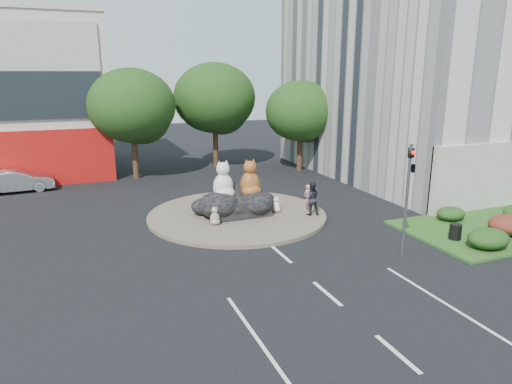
% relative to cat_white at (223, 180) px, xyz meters
% --- Properties ---
extents(ground, '(120.00, 120.00, 0.00)m').
position_rel_cat_white_xyz_m(ground, '(0.78, -10.04, -2.20)').
color(ground, black).
rests_on(ground, ground).
extents(roundabout_island, '(10.00, 10.00, 0.20)m').
position_rel_cat_white_xyz_m(roundabout_island, '(0.78, -0.04, -2.10)').
color(roundabout_island, brown).
rests_on(roundabout_island, ground).
extents(rock_plinth, '(3.20, 2.60, 0.90)m').
position_rel_cat_white_xyz_m(rock_plinth, '(0.78, -0.04, -1.55)').
color(rock_plinth, black).
rests_on(rock_plinth, roundabout_island).
extents(grass_verge, '(10.00, 6.00, 0.12)m').
position_rel_cat_white_xyz_m(grass_verge, '(12.78, -7.04, -2.14)').
color(grass_verge, '#2D501A').
rests_on(grass_verge, ground).
extents(tree_left, '(6.46, 6.46, 8.27)m').
position_rel_cat_white_xyz_m(tree_left, '(-3.15, 12.02, 3.05)').
color(tree_left, '#382314').
rests_on(tree_left, ground).
extents(tree_mid, '(6.84, 6.84, 8.76)m').
position_rel_cat_white_xyz_m(tree_mid, '(3.85, 14.02, 3.36)').
color(tree_mid, '#382314').
rests_on(tree_mid, ground).
extents(tree_right, '(5.70, 5.70, 7.30)m').
position_rel_cat_white_xyz_m(tree_right, '(9.85, 10.02, 2.43)').
color(tree_right, '#382314').
rests_on(tree_right, ground).
extents(hedge_near_green, '(2.00, 1.60, 0.90)m').
position_rel_cat_white_xyz_m(hedge_near_green, '(9.78, -9.04, -1.63)').
color(hedge_near_green, '#113410').
rests_on(hedge_near_green, grass_verge).
extents(hedge_red, '(2.20, 1.76, 0.99)m').
position_rel_cat_white_xyz_m(hedge_red, '(12.28, -8.04, -1.58)').
color(hedge_red, '#511E15').
rests_on(hedge_red, grass_verge).
extents(hedge_back_green, '(1.60, 1.28, 0.72)m').
position_rel_cat_white_xyz_m(hedge_back_green, '(11.28, -5.24, -1.72)').
color(hedge_back_green, '#113410').
rests_on(hedge_back_green, grass_verge).
extents(traffic_light, '(0.44, 1.24, 5.00)m').
position_rel_cat_white_xyz_m(traffic_light, '(5.88, -8.04, 1.42)').
color(traffic_light, '#595B60').
rests_on(traffic_light, ground).
extents(street_lamp, '(2.34, 0.22, 8.06)m').
position_rel_cat_white_xyz_m(street_lamp, '(13.60, -2.04, 2.36)').
color(street_lamp, '#595B60').
rests_on(street_lamp, ground).
extents(cat_white, '(1.48, 1.33, 2.19)m').
position_rel_cat_white_xyz_m(cat_white, '(0.00, 0.00, 0.00)').
color(cat_white, silver).
rests_on(cat_white, rock_plinth).
extents(cat_tabby, '(1.33, 1.16, 2.17)m').
position_rel_cat_white_xyz_m(cat_tabby, '(1.57, -0.04, -0.01)').
color(cat_tabby, '#B07024').
rests_on(cat_tabby, rock_plinth).
extents(kitten_calico, '(0.78, 0.78, 0.99)m').
position_rel_cat_white_xyz_m(kitten_calico, '(-0.94, -1.45, -1.50)').
color(kitten_calico, beige).
rests_on(kitten_calico, roundabout_island).
extents(kitten_white, '(0.69, 0.65, 0.91)m').
position_rel_cat_white_xyz_m(kitten_white, '(2.95, -0.57, -1.54)').
color(kitten_white, silver).
rests_on(kitten_white, roundabout_island).
extents(pedestrian_pink, '(0.65, 0.58, 1.49)m').
position_rel_cat_white_xyz_m(pedestrian_pink, '(4.75, -0.89, -1.25)').
color(pedestrian_pink, '#CA828E').
rests_on(pedestrian_pink, roundabout_island).
extents(pedestrian_dark, '(1.05, 0.90, 1.88)m').
position_rel_cat_white_xyz_m(pedestrian_dark, '(4.53, -1.82, -1.06)').
color(pedestrian_dark, black).
rests_on(pedestrian_dark, roundabout_island).
extents(parked_car, '(4.70, 1.91, 1.52)m').
position_rel_cat_white_xyz_m(parked_car, '(-11.26, 10.70, -1.44)').
color(parked_car, '#B7BAC0').
rests_on(parked_car, ground).
extents(litter_bin, '(0.67, 0.67, 0.76)m').
position_rel_cat_white_xyz_m(litter_bin, '(9.24, -7.61, -1.70)').
color(litter_bin, black).
rests_on(litter_bin, grass_verge).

